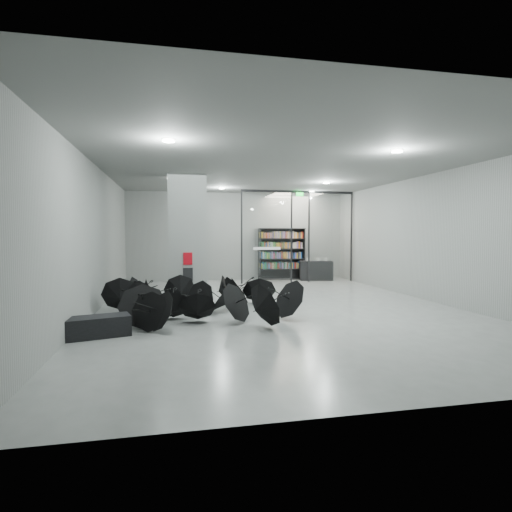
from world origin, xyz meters
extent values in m
plane|color=gray|center=(0.00, 0.00, 0.00)|extent=(14.00, 14.00, 0.00)
cube|color=slate|center=(0.00, 0.00, 4.00)|extent=(10.00, 14.00, 0.02)
cube|color=slate|center=(0.00, 7.00, 2.00)|extent=(10.00, 0.02, 4.00)
cube|color=slate|center=(0.00, -7.00, 2.00)|extent=(10.00, 0.02, 4.00)
cube|color=slate|center=(-5.00, 0.00, 2.00)|extent=(0.02, 14.00, 4.00)
cube|color=slate|center=(5.00, 0.00, 2.00)|extent=(0.02, 14.00, 4.00)
cube|color=slate|center=(-2.50, 2.00, 2.00)|extent=(1.20, 1.20, 4.00)
cube|color=#A50A07|center=(-2.50, 1.38, 1.35)|extent=(0.28, 0.04, 0.38)
cube|color=black|center=(-2.50, 1.38, 0.85)|extent=(0.30, 0.03, 0.42)
cube|color=#0CE533|center=(2.40, 5.30, 3.82)|extent=(0.30, 0.06, 0.15)
cube|color=silver|center=(1.00, 5.50, 2.00)|extent=(2.20, 0.02, 3.95)
cube|color=silver|center=(3.90, 5.50, 2.00)|extent=(2.00, 0.02, 3.95)
cube|color=black|center=(-0.10, 5.50, 2.00)|extent=(0.06, 0.06, 4.00)
cube|color=black|center=(2.10, 5.50, 2.00)|extent=(0.06, 0.06, 4.00)
cube|color=black|center=(2.90, 5.50, 2.00)|extent=(0.06, 0.06, 4.00)
cube|color=black|center=(4.90, 5.50, 2.00)|extent=(0.06, 0.06, 4.00)
cube|color=black|center=(2.40, 5.50, 3.95)|extent=(5.00, 0.08, 0.10)
cube|color=black|center=(-4.50, -2.61, 0.21)|extent=(1.42, 0.90, 0.42)
cube|color=black|center=(3.45, 6.07, 0.44)|extent=(1.57, 0.88, 0.89)
camera|label=1|loc=(-2.92, -11.23, 2.11)|focal=28.03mm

